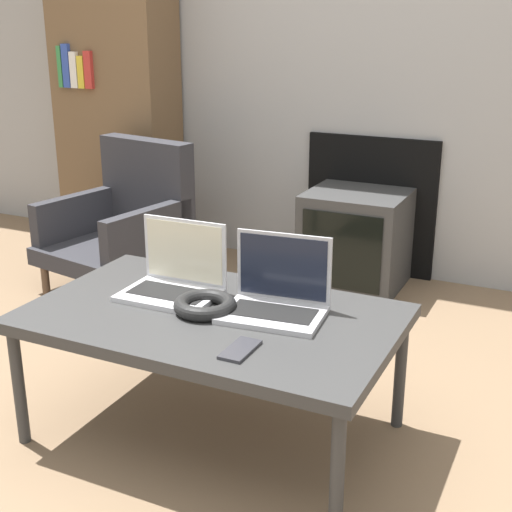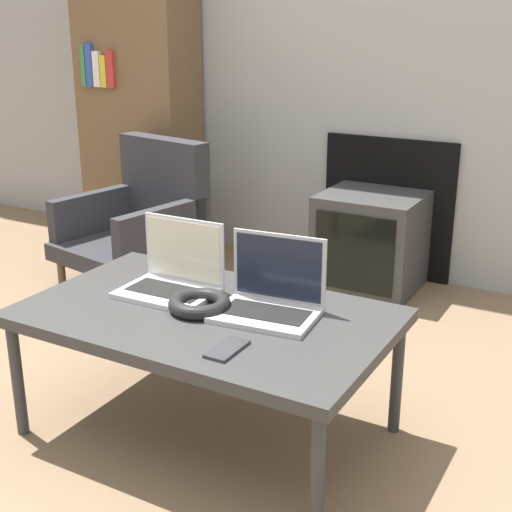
{
  "view_description": "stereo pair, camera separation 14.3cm",
  "coord_description": "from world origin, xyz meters",
  "px_view_note": "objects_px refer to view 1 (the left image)",
  "views": [
    {
      "loc": [
        0.95,
        -1.32,
        1.24
      ],
      "look_at": [
        0.0,
        0.65,
        0.49
      ],
      "focal_mm": 50.0,
      "sensor_mm": 36.0,
      "label": 1
    },
    {
      "loc": [
        1.08,
        -1.26,
        1.24
      ],
      "look_at": [
        0.0,
        0.65,
        0.49
      ],
      "focal_mm": 50.0,
      "sensor_mm": 36.0,
      "label": 2
    }
  ],
  "objects_px": {
    "laptop_left": "(175,278)",
    "headphones": "(205,305)",
    "phone": "(240,350)",
    "armchair": "(127,220)",
    "laptop_right": "(277,296)",
    "tv": "(355,239)"
  },
  "relations": [
    {
      "from": "laptop_left",
      "to": "headphones",
      "type": "bearing_deg",
      "value": -30.93
    },
    {
      "from": "phone",
      "to": "armchair",
      "type": "height_order",
      "value": "armchair"
    },
    {
      "from": "laptop_left",
      "to": "armchair",
      "type": "relative_size",
      "value": 0.44
    },
    {
      "from": "laptop_left",
      "to": "tv",
      "type": "distance_m",
      "value": 1.37
    },
    {
      "from": "laptop_left",
      "to": "headphones",
      "type": "relative_size",
      "value": 1.59
    },
    {
      "from": "laptop_right",
      "to": "headphones",
      "type": "xyz_separation_m",
      "value": [
        -0.19,
        -0.09,
        -0.03
      ]
    },
    {
      "from": "laptop_left",
      "to": "tv",
      "type": "xyz_separation_m",
      "value": [
        0.16,
        1.34,
        -0.23
      ]
    },
    {
      "from": "phone",
      "to": "armchair",
      "type": "xyz_separation_m",
      "value": [
        -1.21,
        1.19,
        -0.1
      ]
    },
    {
      "from": "phone",
      "to": "tv",
      "type": "distance_m",
      "value": 1.64
    },
    {
      "from": "laptop_left",
      "to": "headphones",
      "type": "height_order",
      "value": "laptop_left"
    },
    {
      "from": "laptop_right",
      "to": "armchair",
      "type": "xyz_separation_m",
      "value": [
        -1.2,
        0.92,
        -0.15
      ]
    },
    {
      "from": "laptop_right",
      "to": "laptop_left",
      "type": "bearing_deg",
      "value": 173.67
    },
    {
      "from": "headphones",
      "to": "armchair",
      "type": "xyz_separation_m",
      "value": [
        -1.0,
        1.01,
        -0.12
      ]
    },
    {
      "from": "phone",
      "to": "armchair",
      "type": "relative_size",
      "value": 0.2
    },
    {
      "from": "armchair",
      "to": "tv",
      "type": "bearing_deg",
      "value": 33.06
    },
    {
      "from": "tv",
      "to": "armchair",
      "type": "xyz_separation_m",
      "value": [
        -1.01,
        -0.42,
        0.08
      ]
    },
    {
      "from": "laptop_right",
      "to": "tv",
      "type": "relative_size",
      "value": 0.69
    },
    {
      "from": "laptop_left",
      "to": "laptop_right",
      "type": "bearing_deg",
      "value": -1.27
    },
    {
      "from": "headphones",
      "to": "tv",
      "type": "height_order",
      "value": "tv"
    },
    {
      "from": "laptop_left",
      "to": "laptop_right",
      "type": "distance_m",
      "value": 0.35
    },
    {
      "from": "headphones",
      "to": "armchair",
      "type": "distance_m",
      "value": 1.43
    },
    {
      "from": "armchair",
      "to": "phone",
      "type": "bearing_deg",
      "value": -34.09
    }
  ]
}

